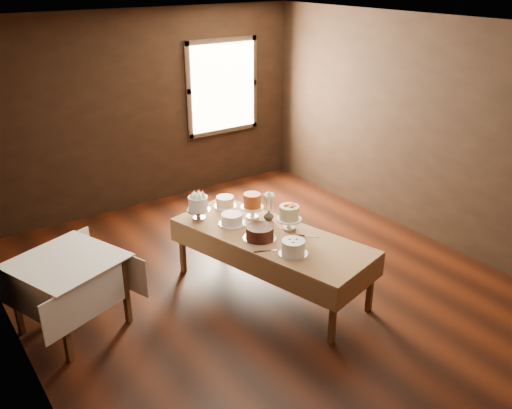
# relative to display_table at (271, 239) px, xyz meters

# --- Properties ---
(floor) EXTENTS (5.00, 6.00, 0.01)m
(floor) POSITION_rel_display_table_xyz_m (-0.02, 0.06, -0.64)
(floor) COLOR black
(floor) RESTS_ON ground
(ceiling) EXTENTS (5.00, 6.00, 0.01)m
(ceiling) POSITION_rel_display_table_xyz_m (-0.02, 0.06, 2.16)
(ceiling) COLOR beige
(ceiling) RESTS_ON wall_back
(wall_back) EXTENTS (5.00, 0.02, 2.80)m
(wall_back) POSITION_rel_display_table_xyz_m (-0.02, 3.06, 0.76)
(wall_back) COLOR black
(wall_back) RESTS_ON ground
(wall_left) EXTENTS (0.02, 6.00, 2.80)m
(wall_left) POSITION_rel_display_table_xyz_m (-2.52, 0.06, 0.76)
(wall_left) COLOR black
(wall_left) RESTS_ON ground
(wall_right) EXTENTS (0.02, 6.00, 2.80)m
(wall_right) POSITION_rel_display_table_xyz_m (2.48, 0.06, 0.76)
(wall_right) COLOR black
(wall_right) RESTS_ON ground
(window) EXTENTS (1.10, 0.05, 1.30)m
(window) POSITION_rel_display_table_xyz_m (1.28, 3.00, 0.96)
(window) COLOR #FFEABF
(window) RESTS_ON wall_back
(display_table) EXTENTS (1.41, 2.38, 0.69)m
(display_table) POSITION_rel_display_table_xyz_m (0.00, 0.00, 0.00)
(display_table) COLOR #50341F
(display_table) RESTS_ON ground
(side_table) EXTENTS (1.17, 1.17, 0.77)m
(side_table) POSITION_rel_display_table_xyz_m (-2.00, 0.56, 0.04)
(side_table) COLOR #50341F
(side_table) RESTS_ON ground
(cake_meringue) EXTENTS (0.30, 0.30, 0.28)m
(cake_meringue) POSITION_rel_display_table_xyz_m (-0.43, 0.79, 0.18)
(cake_meringue) COLOR silver
(cake_meringue) RESTS_ON display_table
(cake_speckled) EXTENTS (0.29, 0.29, 0.13)m
(cake_speckled) POSITION_rel_display_table_xyz_m (-0.01, 0.90, 0.11)
(cake_speckled) COLOR white
(cake_speckled) RESTS_ON display_table
(cake_lattice) EXTENTS (0.30, 0.30, 0.11)m
(cake_lattice) POSITION_rel_display_table_xyz_m (-0.20, 0.45, 0.10)
(cake_lattice) COLOR white
(cake_lattice) RESTS_ON display_table
(cake_caramel) EXTENTS (0.28, 0.28, 0.30)m
(cake_caramel) POSITION_rel_display_table_xyz_m (0.08, 0.47, 0.18)
(cake_caramel) COLOR white
(cake_caramel) RESTS_ON display_table
(cake_chocolate) EXTENTS (0.36, 0.36, 0.14)m
(cake_chocolate) POSITION_rel_display_table_xyz_m (-0.15, -0.01, 0.12)
(cake_chocolate) COLOR silver
(cake_chocolate) RESTS_ON display_table
(cake_flowers) EXTENTS (0.29, 0.29, 0.28)m
(cake_flowers) POSITION_rel_display_table_xyz_m (0.24, 0.00, 0.17)
(cake_flowers) COLOR white
(cake_flowers) RESTS_ON display_table
(cake_swirl) EXTENTS (0.33, 0.33, 0.15)m
(cake_swirl) POSITION_rel_display_table_xyz_m (-0.08, -0.47, 0.12)
(cake_swirl) COLOR silver
(cake_swirl) RESTS_ON display_table
(cake_server_b) EXTENTS (0.19, 0.19, 0.01)m
(cake_server_b) POSITION_rel_display_table_xyz_m (0.32, -0.29, 0.05)
(cake_server_b) COLOR silver
(cake_server_b) RESTS_ON display_table
(cake_server_c) EXTENTS (0.05, 0.24, 0.01)m
(cake_server_c) POSITION_rel_display_table_xyz_m (-0.10, 0.30, 0.05)
(cake_server_c) COLOR silver
(cake_server_c) RESTS_ON display_table
(cake_server_d) EXTENTS (0.14, 0.22, 0.01)m
(cake_server_d) POSITION_rel_display_table_xyz_m (0.19, 0.35, 0.05)
(cake_server_d) COLOR silver
(cake_server_d) RESTS_ON display_table
(cake_server_e) EXTENTS (0.23, 0.11, 0.01)m
(cake_server_e) POSITION_rel_display_table_xyz_m (-0.22, -0.28, 0.05)
(cake_server_e) COLOR silver
(cake_server_e) RESTS_ON display_table
(flower_vase) EXTENTS (0.15, 0.15, 0.12)m
(flower_vase) POSITION_rel_display_table_xyz_m (0.19, 0.30, 0.11)
(flower_vase) COLOR #2D2823
(flower_vase) RESTS_ON display_table
(flower_bouquet) EXTENTS (0.14, 0.14, 0.20)m
(flower_bouquet) POSITION_rel_display_table_xyz_m (0.19, 0.30, 0.29)
(flower_bouquet) COLOR white
(flower_bouquet) RESTS_ON flower_vase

